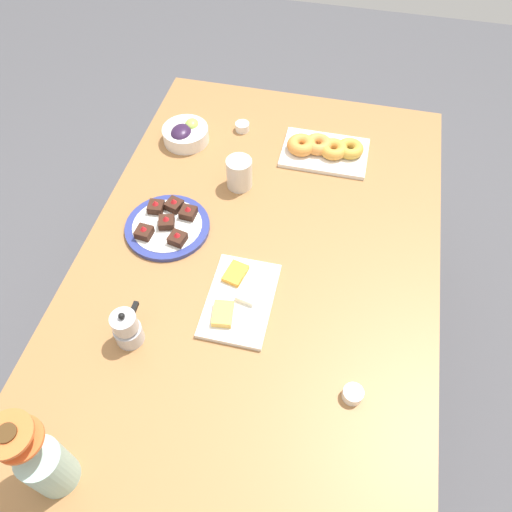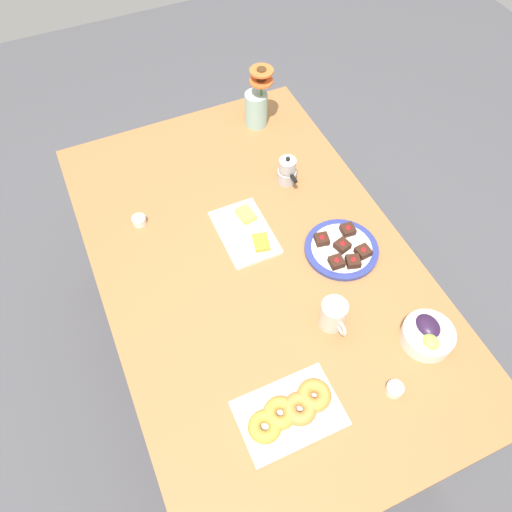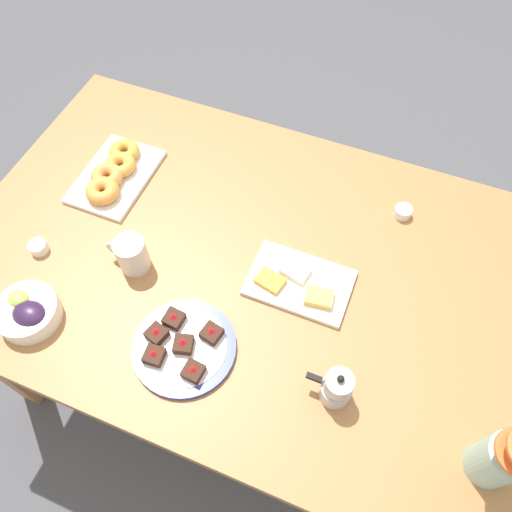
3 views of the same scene
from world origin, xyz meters
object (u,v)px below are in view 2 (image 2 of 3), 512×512
(dining_table, at_px, (256,277))
(moka_pot, at_px, (287,171))
(dessert_plate, at_px, (342,249))
(flower_vase, at_px, (257,106))
(cheese_platter, at_px, (246,232))
(coffee_mug, at_px, (333,314))
(croissant_platter, at_px, (291,411))
(jam_cup_honey, at_px, (395,389))
(grape_bowl, at_px, (428,335))
(jam_cup_berry, at_px, (139,220))

(dining_table, xyz_separation_m, moka_pot, (-0.29, 0.25, 0.13))
(dessert_plate, bearing_deg, flower_vase, 179.81)
(cheese_platter, distance_m, flower_vase, 0.58)
(coffee_mug, bearing_deg, croissant_platter, -50.05)
(dining_table, xyz_separation_m, cheese_platter, (-0.12, 0.02, 0.10))
(cheese_platter, height_order, jam_cup_honey, cheese_platter)
(jam_cup_honey, xyz_separation_m, dessert_plate, (-0.48, 0.11, -0.00))
(cheese_platter, bearing_deg, jam_cup_honey, 13.14)
(grape_bowl, bearing_deg, jam_cup_honey, -60.78)
(croissant_platter, relative_size, jam_cup_berry, 5.84)
(grape_bowl, relative_size, croissant_platter, 0.55)
(jam_cup_berry, bearing_deg, cheese_platter, 58.65)
(moka_pot, bearing_deg, cheese_platter, -54.92)
(grape_bowl, xyz_separation_m, cheese_platter, (-0.58, -0.33, -0.02))
(grape_bowl, distance_m, jam_cup_berry, 1.01)
(coffee_mug, height_order, jam_cup_berry, coffee_mug)
(jam_cup_berry, bearing_deg, dessert_plate, 56.18)
(cheese_platter, height_order, moka_pot, moka_pot)
(moka_pot, bearing_deg, coffee_mug, -12.97)
(coffee_mug, bearing_deg, flower_vase, 169.90)
(dining_table, distance_m, croissant_platter, 0.52)
(croissant_platter, distance_m, jam_cup_honey, 0.30)
(cheese_platter, bearing_deg, jam_cup_berry, -121.35)
(grape_bowl, xyz_separation_m, croissant_platter, (0.04, -0.47, -0.01))
(flower_vase, bearing_deg, dining_table, -24.29)
(dining_table, xyz_separation_m, grape_bowl, (0.46, 0.35, 0.12))
(flower_vase, bearing_deg, coffee_mug, -10.10)
(grape_bowl, relative_size, cheese_platter, 0.59)
(cheese_platter, distance_m, croissant_platter, 0.63)
(dining_table, relative_size, flower_vase, 6.32)
(coffee_mug, height_order, moka_pot, moka_pot)
(grape_bowl, bearing_deg, jam_cup_berry, -140.01)
(dining_table, distance_m, jam_cup_berry, 0.45)
(coffee_mug, height_order, jam_cup_honey, coffee_mug)
(dessert_plate, bearing_deg, cheese_platter, -126.61)
(coffee_mug, bearing_deg, grape_bowl, 54.60)
(cheese_platter, relative_size, dessert_plate, 1.05)
(jam_cup_honey, relative_size, moka_pot, 0.40)
(flower_vase, height_order, moka_pot, flower_vase)
(dining_table, height_order, moka_pot, moka_pot)
(dining_table, bearing_deg, croissant_platter, -13.42)
(jam_cup_honey, bearing_deg, dessert_plate, 167.49)
(dining_table, height_order, grape_bowl, grape_bowl)
(grape_bowl, relative_size, jam_cup_berry, 3.20)
(dining_table, bearing_deg, jam_cup_honey, 17.58)
(coffee_mug, distance_m, dessert_plate, 0.28)
(dining_table, xyz_separation_m, jam_cup_honey, (0.55, 0.18, 0.10))
(grape_bowl, distance_m, dessert_plate, 0.39)
(dessert_plate, bearing_deg, jam_cup_berry, -123.82)
(dining_table, bearing_deg, flower_vase, 155.71)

